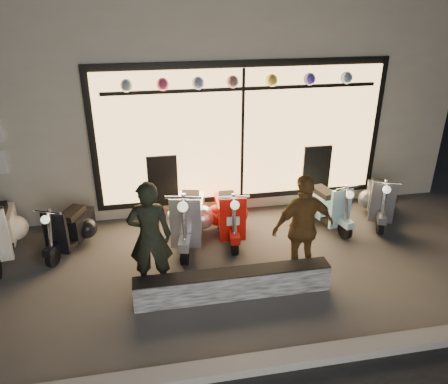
# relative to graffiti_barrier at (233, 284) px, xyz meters

# --- Properties ---
(ground) EXTENTS (40.00, 40.00, 0.00)m
(ground) POSITION_rel_graffiti_barrier_xyz_m (-0.11, 0.65, -0.20)
(ground) COLOR #383533
(ground) RESTS_ON ground
(kerb) EXTENTS (40.00, 0.25, 0.12)m
(kerb) POSITION_rel_graffiti_barrier_xyz_m (-0.11, -1.35, -0.14)
(kerb) COLOR slate
(kerb) RESTS_ON ground
(shop_building) EXTENTS (10.20, 6.23, 4.20)m
(shop_building) POSITION_rel_graffiti_barrier_xyz_m (-0.10, 5.63, 1.90)
(shop_building) COLOR beige
(shop_building) RESTS_ON ground
(graffiti_barrier) EXTENTS (2.78, 0.28, 0.40)m
(graffiti_barrier) POSITION_rel_graffiti_barrier_xyz_m (0.00, 0.00, 0.00)
(graffiti_barrier) COLOR black
(graffiti_barrier) RESTS_ON ground
(scooter_silver) EXTENTS (0.70, 1.54, 1.09)m
(scooter_silver) POSITION_rel_graffiti_barrier_xyz_m (-0.42, 1.71, 0.24)
(scooter_silver) COLOR black
(scooter_silver) RESTS_ON ground
(scooter_red) EXTENTS (0.48, 1.37, 0.98)m
(scooter_red) POSITION_rel_graffiti_barrier_xyz_m (0.27, 1.76, 0.19)
(scooter_red) COLOR black
(scooter_red) RESTS_ON ground
(scooter_black) EXTENTS (0.72, 1.24, 0.90)m
(scooter_black) POSITION_rel_graffiti_barrier_xyz_m (-2.38, 1.84, 0.16)
(scooter_black) COLOR black
(scooter_black) RESTS_ON ground
(scooter_blue) EXTENTS (0.59, 1.28, 0.91)m
(scooter_blue) POSITION_rel_graffiti_barrier_xyz_m (2.09, 1.84, 0.17)
(scooter_blue) COLOR black
(scooter_blue) RESTS_ON ground
(scooter_grey) EXTENTS (0.77, 1.29, 0.94)m
(scooter_grey) POSITION_rel_graffiti_barrier_xyz_m (3.20, 1.85, 0.18)
(scooter_grey) COLOR black
(scooter_grey) RESTS_ON ground
(man) EXTENTS (0.64, 0.45, 1.68)m
(man) POSITION_rel_graffiti_barrier_xyz_m (-1.11, 0.42, 0.64)
(man) COLOR black
(man) RESTS_ON ground
(woman) EXTENTS (1.00, 0.50, 1.64)m
(woman) POSITION_rel_graffiti_barrier_xyz_m (1.10, 0.32, 0.62)
(woman) COLOR brown
(woman) RESTS_ON ground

